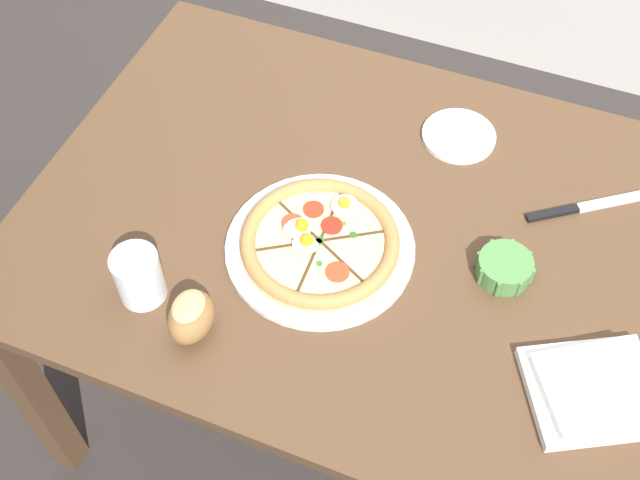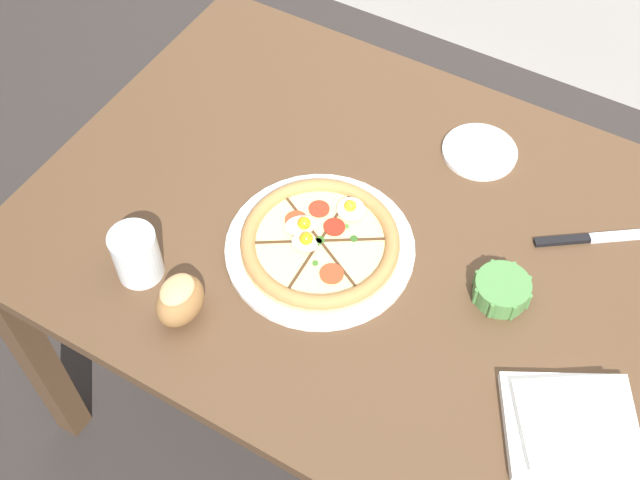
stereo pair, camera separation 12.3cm
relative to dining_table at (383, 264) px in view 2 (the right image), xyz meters
The scene contains 9 objects.
ground_plane 0.64m from the dining_table, ahead, with size 12.00×12.00×0.00m, color #2D2826.
dining_table is the anchor object (origin of this frame).
pizza 0.17m from the dining_table, 136.72° to the right, with size 0.35×0.35×0.05m.
ramekin_bowl 0.26m from the dining_table, ahead, with size 0.11×0.11×0.04m.
napkin_folded 0.48m from the dining_table, 24.59° to the right, with size 0.27×0.25×0.04m.
bread_piece_near 0.42m from the dining_table, 125.26° to the right, with size 0.08×0.10×0.09m.
knife_main 0.40m from the dining_table, 29.12° to the left, with size 0.21×0.16×0.01m.
water_glass 0.47m from the dining_table, 140.10° to the right, with size 0.08×0.08×0.10m.
side_saucer 0.30m from the dining_table, 76.56° to the left, with size 0.15×0.15×0.01m.
Camera 2 is at (0.34, -0.83, 1.93)m, focal length 45.00 mm.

